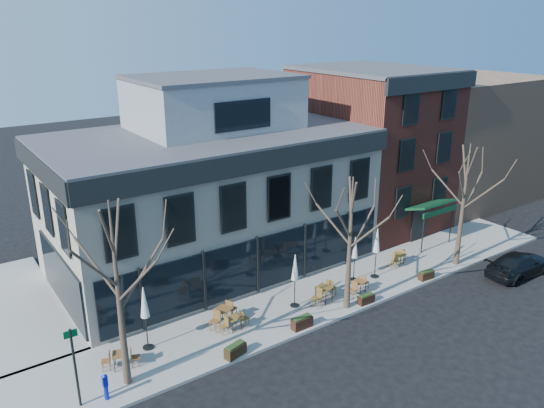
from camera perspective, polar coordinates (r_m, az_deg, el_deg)
ground at (r=29.39m, az=-1.62°, el=-9.81°), size 120.00×120.00×0.00m
sidewalk_front at (r=29.59m, az=6.05°, el=-9.53°), size 33.50×4.70×0.15m
sidewalk_side at (r=31.08m, az=-26.13°, el=-10.08°), size 4.50×12.00×0.15m
corner_building at (r=31.58m, az=-6.67°, el=1.52°), size 18.39×10.39×11.10m
red_brick_building at (r=38.83m, az=10.40°, el=6.09°), size 8.20×11.78×11.18m
bg_building at (r=47.07m, az=18.18°, el=6.94°), size 12.00×12.00×10.00m
tree_corner at (r=21.60m, az=-16.17°, el=-9.24°), size 3.93×3.98×7.92m
tree_mid at (r=26.67m, az=8.40°, el=-4.11°), size 3.50×3.55×7.04m
tree_right at (r=33.08m, az=19.89°, el=0.01°), size 3.72×3.77×7.48m
sign_pole at (r=22.04m, az=-20.46°, el=-15.75°), size 0.50×0.10×3.40m
parked_sedan at (r=34.46m, az=25.04°, el=-5.91°), size 4.76×2.02×1.37m
call_box at (r=22.78m, az=-17.48°, el=-18.15°), size 0.23×0.23×1.17m
cafe_set_0 at (r=24.40m, az=-15.96°, el=-15.70°), size 1.66×0.99×0.86m
cafe_set_1 at (r=26.52m, az=-5.26°, el=-11.72°), size 1.91×1.20×0.99m
cafe_set_2 at (r=26.05m, az=-4.08°, el=-12.53°), size 1.58×0.65×0.83m
cafe_set_3 at (r=28.42m, az=5.63°, el=-9.45°), size 1.97×1.01×1.01m
cafe_set_4 at (r=29.49m, az=9.33°, el=-8.67°), size 1.67×0.79×0.86m
cafe_set_5 at (r=33.18m, az=13.43°, el=-5.66°), size 1.68×0.87×0.86m
umbrella_0 at (r=24.45m, az=-13.56°, el=-10.58°), size 0.49×0.49×3.09m
umbrella_2 at (r=27.16m, az=2.49°, el=-7.12°), size 0.47×0.47×2.93m
umbrella_3 at (r=30.23m, az=8.92°, el=-4.89°), size 0.43×0.43×2.66m
umbrella_4 at (r=30.69m, az=11.21°, el=-4.14°), size 0.48×0.48×3.02m
planter_0 at (r=24.37m, az=-3.96°, el=-15.40°), size 1.11×0.65×0.58m
planter_1 at (r=26.23m, az=3.24°, el=-12.58°), size 1.08×0.44×0.60m
planter_2 at (r=28.67m, az=10.10°, el=-10.01°), size 0.93×0.41×0.51m
planter_3 at (r=31.91m, az=16.27°, el=-7.33°), size 0.96×0.45×0.52m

